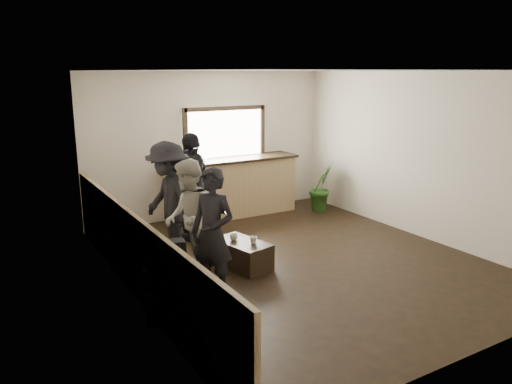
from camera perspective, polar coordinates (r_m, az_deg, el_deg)
ground at (r=7.63m, az=4.81°, el=-7.84°), size 5.00×6.00×0.01m
room_shell at (r=6.83m, az=0.01°, el=2.49°), size 5.01×6.01×2.80m
bar_counter at (r=9.80m, az=-2.81°, el=0.96°), size 2.70×0.68×2.13m
sofa at (r=6.64m, az=-10.04°, el=-8.81°), size 1.15×2.03×0.56m
coffee_table at (r=7.33m, az=-1.60°, el=-7.11°), size 0.66×0.95×0.38m
cup_a at (r=7.32m, az=-2.58°, el=-5.17°), size 0.14×0.14×0.09m
cup_b at (r=7.18m, az=-0.32°, el=-5.52°), size 0.15×0.15×0.10m
potted_plant at (r=10.28m, az=7.43°, el=0.52°), size 0.61×0.54×0.95m
person_a at (r=6.24m, az=-4.99°, el=-4.72°), size 0.64×0.72×1.66m
person_b at (r=6.91m, az=-7.73°, el=-3.05°), size 0.85×0.96×1.64m
person_c at (r=7.54m, az=-9.93°, el=-1.08°), size 0.80×1.23×1.80m
person_d at (r=8.40m, az=-7.20°, el=0.60°), size 1.09×1.04×1.82m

